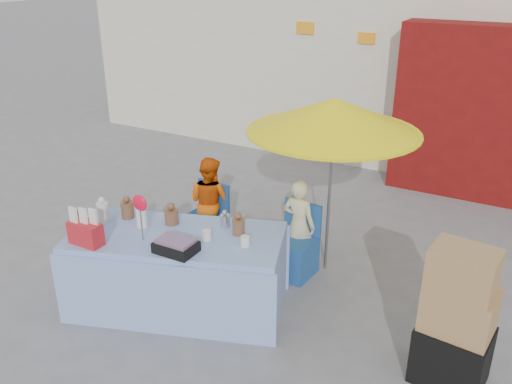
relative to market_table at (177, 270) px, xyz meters
The scene contains 9 objects.
ground 0.74m from the market_table, 52.92° to the left, with size 80.00×80.00×0.00m, color slate.
market_table is the anchor object (origin of this frame).
chair_left 1.29m from the market_table, 111.26° to the left, with size 0.52×0.51×0.85m.
chair_right 1.44m from the market_table, 56.49° to the left, with size 0.52×0.51×0.85m.
vendor_orange 1.41m from the market_table, 109.33° to the left, with size 0.58×0.45×1.20m, color #E6590C.
vendor_beige 1.54m from the market_table, 59.29° to the left, with size 0.41×0.27×1.14m, color beige.
umbrella 2.34m from the market_table, 53.61° to the left, with size 1.90×1.90×2.09m.
box_stack 2.77m from the market_table, ahead, with size 0.64×0.55×1.32m.
tarp_bundle 1.06m from the market_table, 133.47° to the left, with size 0.56×0.45×0.25m, color yellow.
Camera 1 is at (2.75, -4.35, 3.45)m, focal length 38.00 mm.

